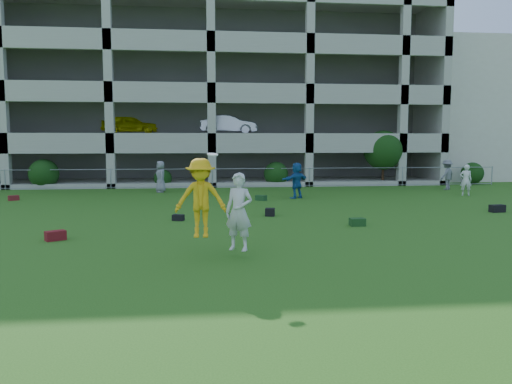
{
  "coord_description": "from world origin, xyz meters",
  "views": [
    {
      "loc": [
        -0.62,
        -11.25,
        2.91
      ],
      "look_at": [
        0.93,
        3.0,
        1.4
      ],
      "focal_mm": 35.0,
      "sensor_mm": 36.0,
      "label": 1
    }
  ],
  "objects": [
    {
      "name": "fence",
      "position": [
        0.0,
        19.0,
        0.61
      ],
      "size": [
        36.06,
        0.06,
        1.2
      ],
      "color": "gray",
      "rests_on": "ground"
    },
    {
      "name": "bystander_d",
      "position": [
        4.07,
        13.11,
        0.89
      ],
      "size": [
        1.66,
        1.38,
        1.79
      ],
      "primitive_type": "imported",
      "rotation": [
        0.0,
        0.0,
        3.75
      ],
      "color": "#205697",
      "rests_on": "ground"
    },
    {
      "name": "bag_black_b",
      "position": [
        -1.49,
        6.72,
        0.11
      ],
      "size": [
        0.46,
        0.37,
        0.22
      ],
      "primitive_type": "cube",
      "rotation": [
        0.0,
        0.0,
        -0.34
      ],
      "color": "black",
      "rests_on": "ground"
    },
    {
      "name": "bystander_e",
      "position": [
        13.05,
        13.29,
        0.82
      ],
      "size": [
        0.7,
        0.58,
        1.63
      ],
      "primitive_type": "imported",
      "rotation": [
        0.0,
        0.0,
        2.78
      ],
      "color": "silver",
      "rests_on": "ground"
    },
    {
      "name": "frisbee_contest",
      "position": [
        -0.42,
        1.05,
        1.39
      ],
      "size": [
        2.01,
        1.03,
        2.41
      ],
      "color": "yellow",
      "rests_on": "ground"
    },
    {
      "name": "bystander_c",
      "position": [
        -2.89,
        16.69,
        0.87
      ],
      "size": [
        0.77,
        0.97,
        1.74
      ],
      "primitive_type": "imported",
      "rotation": [
        0.0,
        0.0,
        -1.28
      ],
      "color": "gray",
      "rests_on": "ground"
    },
    {
      "name": "bag_red_a",
      "position": [
        -4.86,
        3.52,
        0.14
      ],
      "size": [
        0.62,
        0.55,
        0.28
      ],
      "primitive_type": "cube",
      "rotation": [
        0.0,
        0.0,
        0.58
      ],
      "color": "#520E0F",
      "rests_on": "ground"
    },
    {
      "name": "parking_garage",
      "position": [
        -0.01,
        27.7,
        6.01
      ],
      "size": [
        30.0,
        14.0,
        12.0
      ],
      "color": "#9E998C",
      "rests_on": "ground"
    },
    {
      "name": "bag_black_e",
      "position": [
        11.2,
        7.46,
        0.15
      ],
      "size": [
        0.64,
        0.39,
        0.3
      ],
      "primitive_type": "cube",
      "rotation": [
        0.0,
        0.0,
        0.16
      ],
      "color": "black",
      "rests_on": "ground"
    },
    {
      "name": "shrub_row",
      "position": [
        4.59,
        19.7,
        1.51
      ],
      "size": [
        34.38,
        2.52,
        3.5
      ],
      "color": "#163D11",
      "rests_on": "ground"
    },
    {
      "name": "bag_green_g",
      "position": [
        2.19,
        12.34,
        0.12
      ],
      "size": [
        0.57,
        0.55,
        0.25
      ],
      "primitive_type": "cube",
      "rotation": [
        0.0,
        0.0,
        -0.72
      ],
      "color": "#163C21",
      "rests_on": "ground"
    },
    {
      "name": "bag_red_f",
      "position": [
        -9.63,
        13.64,
        0.12
      ],
      "size": [
        0.53,
        0.49,
        0.24
      ],
      "primitive_type": "cube",
      "rotation": [
        0.0,
        0.0,
        0.65
      ],
      "color": "#531C0E",
      "rests_on": "ground"
    },
    {
      "name": "bystander_f",
      "position": [
        13.57,
        16.33,
        0.87
      ],
      "size": [
        1.3,
        1.16,
        1.75
      ],
      "primitive_type": "imported",
      "rotation": [
        0.0,
        0.0,
        3.72
      ],
      "color": "slate",
      "rests_on": "ground"
    },
    {
      "name": "bag_green_c",
      "position": [
        4.6,
        4.97,
        0.13
      ],
      "size": [
        0.52,
        0.37,
        0.26
      ],
      "primitive_type": "cube",
      "rotation": [
        0.0,
        0.0,
        0.04
      ],
      "color": "#143816",
      "rests_on": "ground"
    },
    {
      "name": "ground",
      "position": [
        0.0,
        0.0,
        0.0
      ],
      "size": [
        100.0,
        100.0,
        0.0
      ],
      "primitive_type": "plane",
      "color": "#235114",
      "rests_on": "ground"
    },
    {
      "name": "stucco_building",
      "position": [
        23.0,
        28.0,
        5.0
      ],
      "size": [
        16.0,
        14.0,
        10.0
      ],
      "primitive_type": "cube",
      "color": "beige",
      "rests_on": "ground"
    },
    {
      "name": "crate_d",
      "position": [
        1.95,
        7.45,
        0.15
      ],
      "size": [
        0.42,
        0.42,
        0.3
      ],
      "primitive_type": "cube",
      "rotation": [
        0.0,
        0.0,
        -0.22
      ],
      "color": "black",
      "rests_on": "ground"
    }
  ]
}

